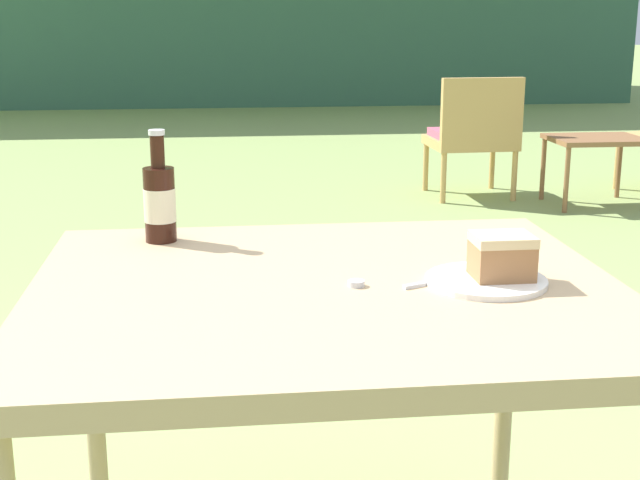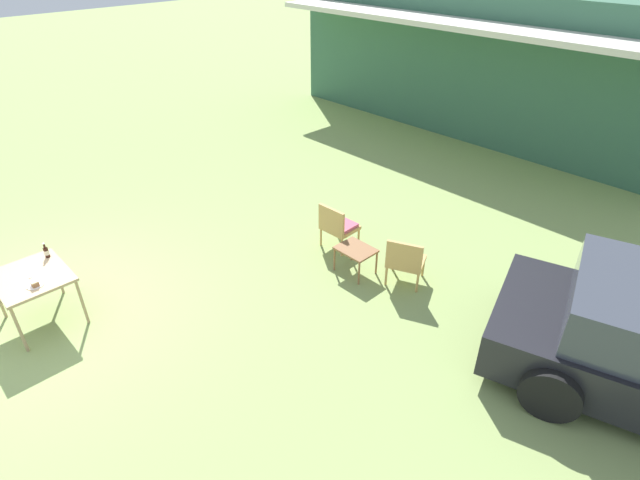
{
  "view_description": "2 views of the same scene",
  "coord_description": "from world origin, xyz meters",
  "px_view_note": "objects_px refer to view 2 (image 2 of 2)",
  "views": [
    {
      "loc": [
        -0.18,
        -1.41,
        1.19
      ],
      "look_at": [
        0.0,
        0.1,
        0.8
      ],
      "focal_mm": 50.0,
      "sensor_mm": 36.0,
      "label": 1
    },
    {
      "loc": [
        6.38,
        -0.92,
        4.59
      ],
      "look_at": [
        2.16,
        3.15,
        0.9
      ],
      "focal_mm": 28.0,
      "sensor_mm": 36.0,
      "label": 2
    }
  ],
  "objects_px": {
    "wicker_chair_plain": "(405,260)",
    "patio_table": "(32,280)",
    "wicker_chair_cushioned": "(338,225)",
    "cake_on_plate": "(35,284)",
    "cola_bottle_near": "(46,252)",
    "garden_side_table": "(356,251)"
  },
  "relations": [
    {
      "from": "wicker_chair_plain",
      "to": "patio_table",
      "type": "distance_m",
      "value": 5.1
    },
    {
      "from": "wicker_chair_cushioned",
      "to": "patio_table",
      "type": "distance_m",
      "value": 4.47
    },
    {
      "from": "cake_on_plate",
      "to": "cola_bottle_near",
      "type": "bearing_deg",
      "value": 148.41
    },
    {
      "from": "wicker_chair_plain",
      "to": "patio_table",
      "type": "relative_size",
      "value": 0.8
    },
    {
      "from": "wicker_chair_cushioned",
      "to": "wicker_chair_plain",
      "type": "xyz_separation_m",
      "value": [
        1.41,
        -0.01,
        0.01
      ]
    },
    {
      "from": "wicker_chair_plain",
      "to": "cola_bottle_near",
      "type": "distance_m",
      "value": 5.03
    },
    {
      "from": "garden_side_table",
      "to": "patio_table",
      "type": "relative_size",
      "value": 0.57
    },
    {
      "from": "patio_table",
      "to": "cake_on_plate",
      "type": "relative_size",
      "value": 4.86
    },
    {
      "from": "garden_side_table",
      "to": "patio_table",
      "type": "distance_m",
      "value": 4.47
    },
    {
      "from": "wicker_chair_cushioned",
      "to": "cola_bottle_near",
      "type": "height_order",
      "value": "cola_bottle_near"
    },
    {
      "from": "wicker_chair_plain",
      "to": "garden_side_table",
      "type": "relative_size",
      "value": 1.4
    },
    {
      "from": "wicker_chair_cushioned",
      "to": "garden_side_table",
      "type": "height_order",
      "value": "wicker_chair_cushioned"
    },
    {
      "from": "wicker_chair_plain",
      "to": "patio_table",
      "type": "xyz_separation_m",
      "value": [
        -2.89,
        -4.19,
        0.25
      ]
    },
    {
      "from": "wicker_chair_cushioned",
      "to": "wicker_chair_plain",
      "type": "height_order",
      "value": "same"
    },
    {
      "from": "cake_on_plate",
      "to": "cola_bottle_near",
      "type": "xyz_separation_m",
      "value": [
        -0.57,
        0.35,
        0.05
      ]
    },
    {
      "from": "wicker_chair_plain",
      "to": "cola_bottle_near",
      "type": "relative_size",
      "value": 3.59
    },
    {
      "from": "wicker_chair_cushioned",
      "to": "garden_side_table",
      "type": "xyz_separation_m",
      "value": [
        0.7,
        -0.32,
        -0.05
      ]
    },
    {
      "from": "wicker_chair_cushioned",
      "to": "wicker_chair_plain",
      "type": "relative_size",
      "value": 1.0
    },
    {
      "from": "wicker_chair_cushioned",
      "to": "cake_on_plate",
      "type": "distance_m",
      "value": 4.42
    },
    {
      "from": "garden_side_table",
      "to": "patio_table",
      "type": "xyz_separation_m",
      "value": [
        -2.18,
        -3.89,
        0.31
      ]
    },
    {
      "from": "wicker_chair_cushioned",
      "to": "patio_table",
      "type": "height_order",
      "value": "wicker_chair_cushioned"
    },
    {
      "from": "patio_table",
      "to": "cake_on_plate",
      "type": "height_order",
      "value": "cake_on_plate"
    }
  ]
}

